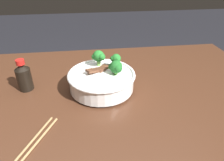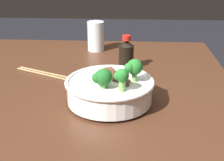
{
  "view_description": "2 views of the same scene",
  "coord_description": "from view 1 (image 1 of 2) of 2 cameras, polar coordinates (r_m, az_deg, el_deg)",
  "views": [
    {
      "loc": [
        0.06,
        0.54,
        1.24
      ],
      "look_at": [
        -0.02,
        -0.1,
        0.85
      ],
      "focal_mm": 32.49,
      "sensor_mm": 36.0,
      "label": 1
    },
    {
      "loc": [
        -0.79,
        -0.16,
        1.22
      ],
      "look_at": [
        0.05,
        -0.11,
        0.87
      ],
      "focal_mm": 51.11,
      "sensor_mm": 36.0,
      "label": 2
    }
  ],
  "objects": [
    {
      "name": "dining_table",
      "position": [
        0.77,
        -0.37,
        -13.85
      ],
      "size": [
        1.32,
        1.0,
        0.81
      ],
      "color": "#472819",
      "rests_on": "ground"
    },
    {
      "name": "rice_bowl",
      "position": [
        0.75,
        -2.84,
        0.6
      ],
      "size": [
        0.25,
        0.25,
        0.13
      ],
      "color": "white",
      "rests_on": "dining_table"
    },
    {
      "name": "chopsticks_pair",
      "position": [
        0.6,
        -21.6,
        -16.51
      ],
      "size": [
        0.11,
        0.21,
        0.01
      ],
      "color": "#9E7A4C",
      "rests_on": "dining_table"
    },
    {
      "name": "soy_sauce_bottle",
      "position": [
        0.82,
        -23.56,
        1.02
      ],
      "size": [
        0.05,
        0.05,
        0.12
      ],
      "color": "black",
      "rests_on": "dining_table"
    }
  ]
}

